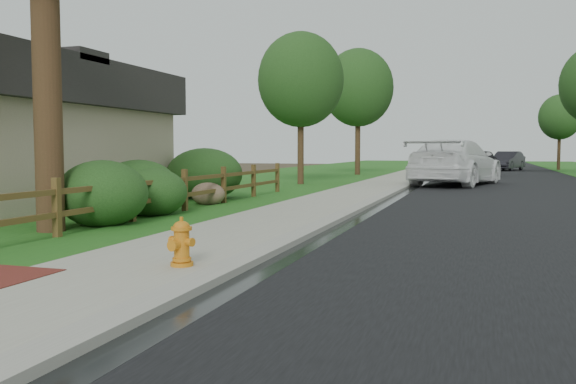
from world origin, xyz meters
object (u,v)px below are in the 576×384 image
(fire_hydrant, at_px, (181,243))
(dark_car_mid, at_px, (478,162))
(ranch_fence, at_px, (161,192))
(white_suv, at_px, (456,163))

(fire_hydrant, height_order, dark_car_mid, dark_car_mid)
(ranch_fence, height_order, fire_hydrant, ranch_fence)
(fire_hydrant, relative_size, white_suv, 0.09)
(ranch_fence, distance_m, fire_hydrant, 6.51)
(fire_hydrant, xyz_separation_m, dark_car_mid, (3.39, 32.44, 0.43))
(ranch_fence, bearing_deg, white_suv, 69.08)
(ranch_fence, height_order, dark_car_mid, dark_car_mid)
(fire_hydrant, distance_m, dark_car_mid, 32.62)
(fire_hydrant, relative_size, dark_car_mid, 0.13)
(ranch_fence, bearing_deg, dark_car_mid, 75.79)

